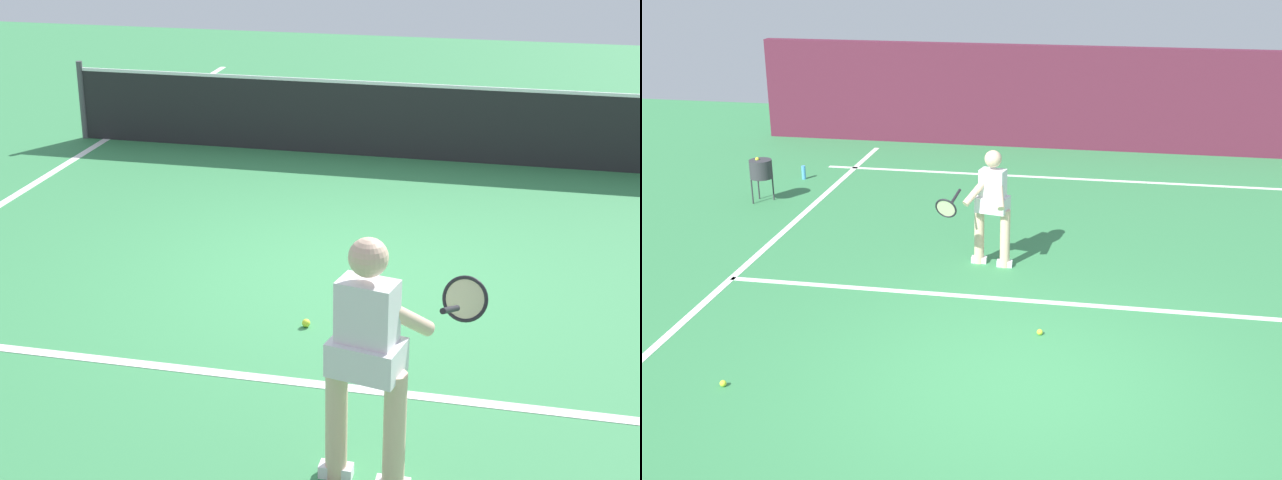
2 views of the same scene
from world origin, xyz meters
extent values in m
plane|color=#38844C|center=(0.00, 0.00, 0.00)|extent=(25.07, 25.07, 0.00)
cube|color=white|center=(0.00, -1.87, 0.00)|extent=(7.86, 0.10, 0.01)
cylinder|color=#4C4C51|center=(-4.23, 3.75, 0.51)|extent=(0.08, 0.08, 1.02)
cube|color=#232326|center=(0.00, 3.75, 0.45)|extent=(8.38, 0.02, 0.90)
cube|color=white|center=(0.00, 3.75, 0.92)|extent=(8.38, 0.02, 0.04)
cylinder|color=beige|center=(0.57, -2.90, 0.39)|extent=(0.13, 0.13, 0.78)
cylinder|color=beige|center=(0.92, -2.97, 0.39)|extent=(0.13, 0.13, 0.78)
cube|color=white|center=(0.57, -2.90, 0.04)|extent=(0.20, 0.10, 0.08)
cube|color=white|center=(0.74, -2.94, 1.04)|extent=(0.36, 0.26, 0.52)
cube|color=white|center=(0.74, -2.94, 0.84)|extent=(0.45, 0.36, 0.20)
sphere|color=beige|center=(0.74, -2.94, 1.44)|extent=(0.22, 0.22, 0.22)
cylinder|color=beige|center=(0.63, -2.76, 1.06)|extent=(0.19, 0.49, 0.37)
cylinder|color=beige|center=(0.92, -2.82, 1.06)|extent=(0.36, 0.43, 0.37)
cylinder|color=black|center=(1.16, -2.60, 1.02)|extent=(0.10, 0.30, 0.14)
torus|color=black|center=(1.23, -2.30, 0.96)|extent=(0.30, 0.18, 0.28)
cylinder|color=beige|center=(1.23, -2.30, 0.96)|extent=(0.25, 0.14, 0.23)
sphere|color=#D1E533|center=(-0.07, -1.02, 0.03)|extent=(0.07, 0.07, 0.07)
camera|label=1|loc=(1.55, -7.62, 3.40)|focal=54.17mm
camera|label=2|loc=(-0.70, 7.17, 4.18)|focal=46.77mm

